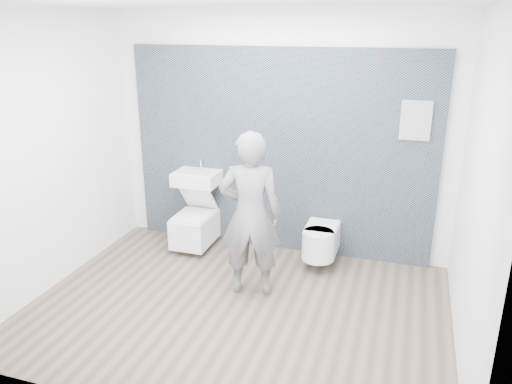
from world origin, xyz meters
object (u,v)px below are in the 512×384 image
(toilet_rounded, at_px, (320,241))
(toilet_square, at_px, (195,227))
(washbasin, at_px, (197,178))
(visitor, at_px, (250,215))

(toilet_rounded, bearing_deg, toilet_square, 179.75)
(washbasin, height_order, toilet_square, washbasin)
(visitor, bearing_deg, toilet_square, -51.79)
(washbasin, bearing_deg, visitor, -42.55)
(washbasin, relative_size, visitor, 0.31)
(toilet_square, height_order, visitor, visitor)
(washbasin, bearing_deg, toilet_square, -90.00)
(washbasin, distance_m, toilet_rounded, 1.65)
(washbasin, relative_size, toilet_square, 0.72)
(toilet_rounded, distance_m, visitor, 1.11)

